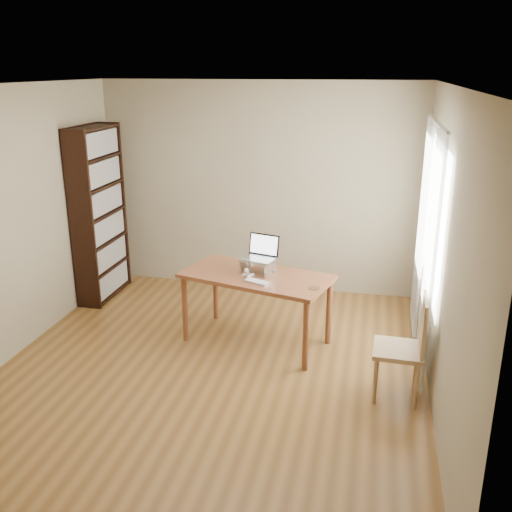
{
  "coord_description": "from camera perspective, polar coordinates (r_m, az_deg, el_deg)",
  "views": [
    {
      "loc": [
        1.42,
        -4.61,
        2.75
      ],
      "look_at": [
        0.3,
        0.65,
        0.95
      ],
      "focal_mm": 40.0,
      "sensor_mm": 36.0,
      "label": 1
    }
  ],
  "objects": [
    {
      "name": "cat",
      "position": [
        5.83,
        0.27,
        -0.88
      ],
      "size": [
        0.25,
        0.48,
        0.16
      ],
      "rotation": [
        0.0,
        0.0,
        -0.47
      ],
      "color": "#4F453E",
      "rests_on": "desk"
    },
    {
      "name": "curtains",
      "position": [
        5.66,
        16.6,
        1.48
      ],
      "size": [
        0.03,
        1.9,
        2.25
      ],
      "color": "silver",
      "rests_on": "ground"
    },
    {
      "name": "laptop_stand",
      "position": [
        5.8,
        0.21,
        -0.83
      ],
      "size": [
        0.32,
        0.25,
        0.13
      ],
      "rotation": [
        0.0,
        0.0,
        -0.27
      ],
      "color": "silver",
      "rests_on": "desk"
    },
    {
      "name": "bookshelf",
      "position": [
        7.17,
        -15.41,
        4.09
      ],
      "size": [
        0.3,
        0.9,
        2.1
      ],
      "color": "black",
      "rests_on": "ground"
    },
    {
      "name": "desk",
      "position": [
        5.78,
        0.05,
        -2.71
      ],
      "size": [
        1.62,
        1.1,
        0.75
      ],
      "rotation": [
        0.0,
        0.0,
        -0.27
      ],
      "color": "brown",
      "rests_on": "ground"
    },
    {
      "name": "chair",
      "position": [
        5.05,
        14.92,
        -8.53
      ],
      "size": [
        0.43,
        0.43,
        0.94
      ],
      "rotation": [
        0.0,
        0.0,
        -0.04
      ],
      "color": "tan",
      "rests_on": "ground"
    },
    {
      "name": "keyboard",
      "position": [
        5.54,
        0.09,
        -2.58
      ],
      "size": [
        0.28,
        0.2,
        0.02
      ],
      "rotation": [
        0.0,
        0.0,
        -0.39
      ],
      "color": "silver",
      "rests_on": "desk"
    },
    {
      "name": "coaster",
      "position": [
        5.43,
        5.85,
        -3.2
      ],
      "size": [
        0.11,
        0.11,
        0.01
      ],
      "primitive_type": "cylinder",
      "color": "brown",
      "rests_on": "desk"
    },
    {
      "name": "room",
      "position": [
        5.04,
        -4.51,
        1.71
      ],
      "size": [
        4.04,
        4.54,
        2.64
      ],
      "color": "brown",
      "rests_on": "ground"
    },
    {
      "name": "laptop",
      "position": [
        5.82,
        0.33,
        0.37
      ],
      "size": [
        0.38,
        0.36,
        0.23
      ],
      "rotation": [
        0.0,
        0.0,
        -0.27
      ],
      "color": "silver",
      "rests_on": "laptop_stand"
    }
  ]
}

